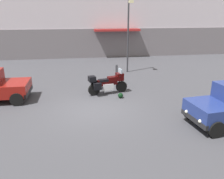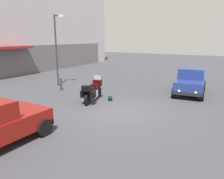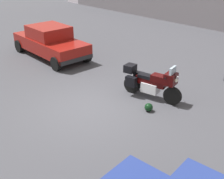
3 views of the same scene
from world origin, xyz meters
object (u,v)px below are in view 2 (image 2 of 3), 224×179
helmet (110,98)px  car_hatchback_near (191,81)px  motorcycle (93,91)px  bollard_curbside (61,83)px  streetlamp_curbside (57,44)px

helmet → car_hatchback_near: 5.45m
helmet → motorcycle: bearing=127.6°
motorcycle → bollard_curbside: 3.64m
helmet → bollard_curbside: bearing=82.8°
car_hatchback_near → streetlamp_curbside: streetlamp_curbside is taller
helmet → car_hatchback_near: size_ratio=0.07×
motorcycle → car_hatchback_near: car_hatchback_near is taller
helmet → car_hatchback_near: car_hatchback_near is taller
streetlamp_curbside → car_hatchback_near: bearing=-75.0°
helmet → streetlamp_curbside: bearing=73.5°
motorcycle → streetlamp_curbside: streetlamp_curbside is taller
bollard_curbside → motorcycle: bearing=-108.2°
car_hatchback_near → streetlamp_curbside: (-2.42, 9.00, 2.29)m
motorcycle → helmet: motorcycle is taller
car_hatchback_near → bollard_curbside: 8.60m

